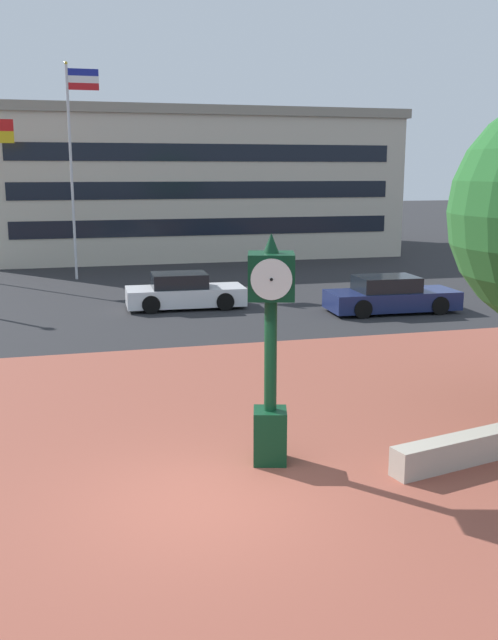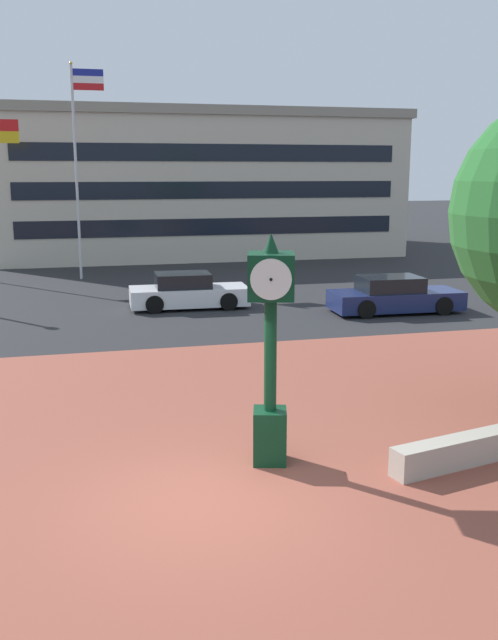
{
  "view_description": "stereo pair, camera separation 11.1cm",
  "coord_description": "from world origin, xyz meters",
  "px_view_note": "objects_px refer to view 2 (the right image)",
  "views": [
    {
      "loc": [
        -1.85,
        -9.73,
        4.89
      ],
      "look_at": [
        1.1,
        1.59,
        2.42
      ],
      "focal_mm": 39.76,
      "sensor_mm": 36.0,
      "label": 1
    },
    {
      "loc": [
        -1.74,
        -9.76,
        4.89
      ],
      "look_at": [
        1.1,
        1.59,
        2.42
      ],
      "focal_mm": 39.76,
      "sensor_mm": 36.0,
      "label": 2
    }
  ],
  "objects_px": {
    "street_clock": "(270,340)",
    "car_street_mid": "(188,292)",
    "flagpole_secondary": "(78,157)",
    "civic_building": "(191,183)",
    "car_street_near": "(394,296)"
  },
  "relations": [
    {
      "from": "flagpole_secondary",
      "to": "civic_building",
      "type": "distance_m",
      "value": 13.41
    },
    {
      "from": "car_street_mid",
      "to": "civic_building",
      "type": "distance_m",
      "value": 20.18
    },
    {
      "from": "street_clock",
      "to": "car_street_mid",
      "type": "distance_m",
      "value": 14.3
    },
    {
      "from": "car_street_mid",
      "to": "civic_building",
      "type": "xyz_separation_m",
      "value": [
        3.44,
        19.56,
        3.58
      ]
    },
    {
      "from": "street_clock",
      "to": "flagpole_secondary",
      "type": "xyz_separation_m",
      "value": [
        -2.64,
        22.37,
        3.34
      ]
    },
    {
      "from": "car_street_mid",
      "to": "civic_building",
      "type": "height_order",
      "value": "civic_building"
    },
    {
      "from": "street_clock",
      "to": "car_street_near",
      "type": "xyz_separation_m",
      "value": [
        7.8,
        11.59,
        -1.57
      ]
    },
    {
      "from": "car_street_mid",
      "to": "civic_building",
      "type": "relative_size",
      "value": 0.19
    },
    {
      "from": "car_street_near",
      "to": "civic_building",
      "type": "xyz_separation_m",
      "value": [
        -3.48,
        22.16,
        3.58
      ]
    },
    {
      "from": "flagpole_secondary",
      "to": "civic_building",
      "type": "bearing_deg",
      "value": 58.55
    },
    {
      "from": "flagpole_secondary",
      "to": "civic_building",
      "type": "relative_size",
      "value": 0.41
    },
    {
      "from": "civic_building",
      "to": "street_clock",
      "type": "bearing_deg",
      "value": -97.29
    },
    {
      "from": "car_street_mid",
      "to": "flagpole_secondary",
      "type": "distance_m",
      "value": 10.17
    },
    {
      "from": "street_clock",
      "to": "car_street_mid",
      "type": "relative_size",
      "value": 0.91
    },
    {
      "from": "car_street_near",
      "to": "flagpole_secondary",
      "type": "bearing_deg",
      "value": -134.04
    }
  ]
}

